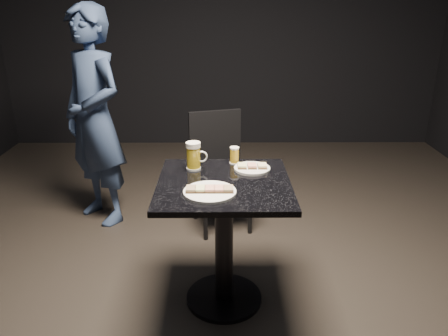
{
  "coord_description": "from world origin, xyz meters",
  "views": [
    {
      "loc": [
        -0.01,
        -2.11,
        1.65
      ],
      "look_at": [
        0.0,
        0.02,
        0.82
      ],
      "focal_mm": 35.0,
      "sensor_mm": 36.0,
      "label": 1
    }
  ],
  "objects": [
    {
      "name": "chair",
      "position": [
        -0.03,
        0.96,
        0.5
      ],
      "size": [
        0.5,
        0.5,
        0.87
      ],
      "color": "black",
      "rests_on": "floor"
    },
    {
      "name": "canapes_on_plate_small",
      "position": [
        0.16,
        0.17,
        0.77
      ],
      "size": [
        0.16,
        0.07,
        0.02
      ],
      "color": "#4C3521",
      "rests_on": "plate_small"
    },
    {
      "name": "beer_mug",
      "position": [
        -0.17,
        0.19,
        0.83
      ],
      "size": [
        0.12,
        0.08,
        0.16
      ],
      "color": "silver",
      "rests_on": "table"
    },
    {
      "name": "table",
      "position": [
        0.0,
        0.0,
        0.51
      ],
      "size": [
        0.7,
        0.7,
        0.75
      ],
      "color": "black",
      "rests_on": "floor"
    },
    {
      "name": "beer_tumbler",
      "position": [
        0.06,
        0.28,
        0.8
      ],
      "size": [
        0.06,
        0.06,
        0.1
      ],
      "color": "silver",
      "rests_on": "table"
    },
    {
      "name": "canapes_on_plate_large",
      "position": [
        -0.07,
        -0.15,
        0.77
      ],
      "size": [
        0.23,
        0.07,
        0.02
      ],
      "color": "#4C3521",
      "rests_on": "plate_large"
    },
    {
      "name": "floor",
      "position": [
        0.0,
        0.0,
        0.0
      ],
      "size": [
        6.0,
        6.0,
        0.0
      ],
      "primitive_type": "plane",
      "color": "black",
      "rests_on": "ground"
    },
    {
      "name": "plate_small",
      "position": [
        0.16,
        0.17,
        0.76
      ],
      "size": [
        0.2,
        0.2,
        0.01
      ],
      "primitive_type": "cylinder",
      "color": "white",
      "rests_on": "table"
    },
    {
      "name": "plate_large",
      "position": [
        -0.07,
        -0.15,
        0.76
      ],
      "size": [
        0.26,
        0.26,
        0.01
      ],
      "primitive_type": "cylinder",
      "color": "white",
      "rests_on": "table"
    },
    {
      "name": "patron",
      "position": [
        -0.96,
        1.05,
        0.82
      ],
      "size": [
        0.71,
        0.69,
        1.63
      ],
      "primitive_type": "imported",
      "rotation": [
        0.0,
        0.0,
        -0.71
      ],
      "color": "navy",
      "rests_on": "floor"
    }
  ]
}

